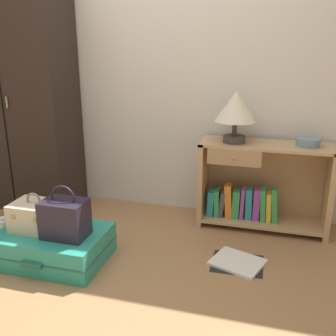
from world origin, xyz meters
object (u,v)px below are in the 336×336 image
at_px(open_book_on_floor, 237,262).
at_px(bowl, 308,142).
at_px(bottle, 4,232).
at_px(train_case, 35,216).
at_px(handbag, 65,218).
at_px(table_lamp, 236,109).
at_px(suitcase_large, 54,245).
at_px(bookshelf, 258,187).
at_px(wardrobe, 20,98).

bearing_deg(open_book_on_floor, bowl, 56.77).
bearing_deg(bottle, bowl, 21.64).
xyz_separation_m(train_case, handbag, (0.24, -0.04, 0.03)).
relative_size(table_lamp, suitcase_large, 0.54).
height_order(bookshelf, table_lamp, table_lamp).
bearing_deg(suitcase_large, bookshelf, 35.26).
bearing_deg(handbag, bowl, 32.25).
xyz_separation_m(bookshelf, open_book_on_floor, (-0.08, -0.62, -0.31)).
height_order(wardrobe, train_case, wardrobe).
xyz_separation_m(bookshelf, table_lamp, (-0.20, -0.04, 0.61)).
bearing_deg(handbag, bookshelf, 39.16).
distance_m(bowl, suitcase_large, 1.92).
bearing_deg(handbag, bottle, 168.42).
bearing_deg(bowl, table_lamp, -176.34).
bearing_deg(train_case, open_book_on_floor, 11.71).
height_order(wardrobe, bowl, wardrobe).
relative_size(suitcase_large, open_book_on_floor, 1.81).
bearing_deg(train_case, bowl, 27.44).
bearing_deg(suitcase_large, open_book_on_floor, 13.00).
bearing_deg(table_lamp, bottle, -152.86).
distance_m(bookshelf, train_case, 1.65).
height_order(table_lamp, bowl, table_lamp).
bearing_deg(wardrobe, bowl, 1.45).
relative_size(wardrobe, open_book_on_floor, 4.85).
bearing_deg(open_book_on_floor, handbag, -163.79).
height_order(train_case, handbag, handbag).
height_order(wardrobe, bottle, wardrobe).
relative_size(table_lamp, open_book_on_floor, 0.98).
bearing_deg(train_case, table_lamp, 35.83).
distance_m(bowl, train_case, 1.97).
height_order(table_lamp, bottle, table_lamp).
xyz_separation_m(bottle, open_book_on_floor, (1.64, 0.19, -0.09)).
distance_m(wardrobe, handbag, 1.37).
relative_size(wardrobe, table_lamp, 4.96).
height_order(bookshelf, bottle, bookshelf).
distance_m(wardrobe, table_lamp, 1.81).
height_order(bookshelf, open_book_on_floor, bookshelf).
relative_size(wardrobe, bottle, 8.82).
bearing_deg(bowl, open_book_on_floor, -123.23).
relative_size(bookshelf, bowl, 5.69).
bearing_deg(handbag, open_book_on_floor, 16.21).
bearing_deg(bookshelf, bottle, -154.63).
xyz_separation_m(bookshelf, bottle, (-1.72, -0.81, -0.22)).
distance_m(table_lamp, train_case, 1.59).
xyz_separation_m(suitcase_large, bottle, (-0.45, 0.08, -0.01)).
height_order(bookshelf, bowl, bowl).
bearing_deg(bottle, table_lamp, 27.14).
height_order(suitcase_large, open_book_on_floor, suitcase_large).
distance_m(bookshelf, suitcase_large, 1.57).
xyz_separation_m(wardrobe, train_case, (0.62, -0.83, -0.64)).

